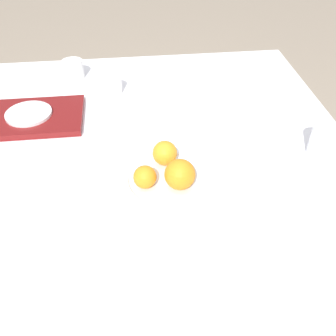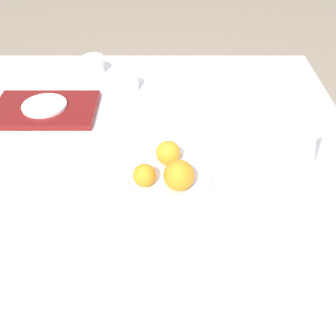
% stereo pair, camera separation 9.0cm
% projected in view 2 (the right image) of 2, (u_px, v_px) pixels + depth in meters
% --- Properties ---
extents(ground_plane, '(12.00, 12.00, 0.00)m').
position_uv_depth(ground_plane, '(143.00, 262.00, 1.78)').
color(ground_plane, gray).
extents(table, '(1.39, 0.98, 0.77)m').
position_uv_depth(table, '(138.00, 202.00, 1.54)').
color(table, white).
rests_on(table, ground_plane).
extents(fruit_platter, '(0.23, 0.23, 0.02)m').
position_uv_depth(fruit_platter, '(168.00, 180.00, 1.05)').
color(fruit_platter, silver).
rests_on(fruit_platter, table).
extents(orange_0, '(0.08, 0.08, 0.08)m').
position_uv_depth(orange_0, '(179.00, 175.00, 1.00)').
color(orange_0, orange).
rests_on(orange_0, fruit_platter).
extents(orange_1, '(0.07, 0.07, 0.07)m').
position_uv_depth(orange_1, '(168.00, 153.00, 1.08)').
color(orange_1, orange).
rests_on(orange_1, fruit_platter).
extents(orange_2, '(0.06, 0.06, 0.06)m').
position_uv_depth(orange_2, '(144.00, 175.00, 1.01)').
color(orange_2, orange).
rests_on(orange_2, fruit_platter).
extents(water_glass, '(0.06, 0.06, 0.11)m').
position_uv_depth(water_glass, '(331.00, 151.00, 1.07)').
color(water_glass, silver).
rests_on(water_glass, table).
extents(serving_tray, '(0.34, 0.22, 0.02)m').
position_uv_depth(serving_tray, '(45.00, 109.00, 1.32)').
color(serving_tray, maroon).
rests_on(serving_tray, table).
extents(side_plate, '(0.15, 0.15, 0.01)m').
position_uv_depth(side_plate, '(44.00, 106.00, 1.31)').
color(side_plate, white).
rests_on(side_plate, serving_tray).
extents(cup_0, '(0.07, 0.07, 0.06)m').
position_uv_depth(cup_0, '(128.00, 82.00, 1.42)').
color(cup_0, white).
rests_on(cup_0, table).
extents(cup_1, '(0.08, 0.08, 0.07)m').
position_uv_depth(cup_1, '(93.00, 65.00, 1.52)').
color(cup_1, white).
rests_on(cup_1, table).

